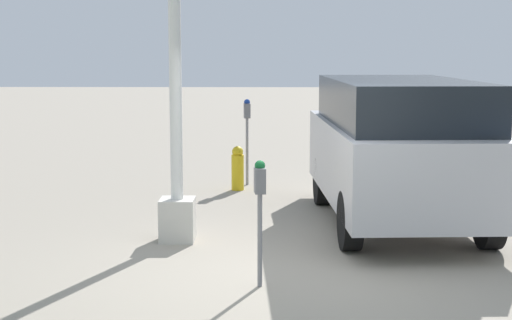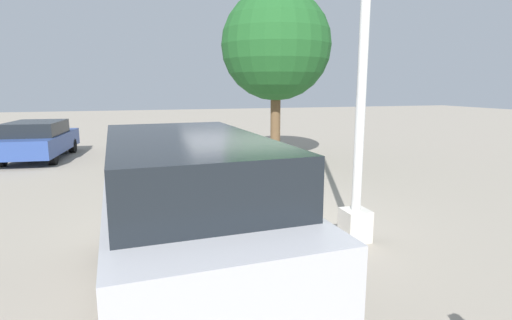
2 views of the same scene
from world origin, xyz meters
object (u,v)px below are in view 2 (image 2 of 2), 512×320
object	(u,v)px
lamp_post	(360,116)
street_tree	(276,46)
parked_van	(189,210)
parking_meter_near	(262,167)
car_distant	(38,139)

from	to	relation	value
lamp_post	street_tree	size ratio (longest dim) A/B	1.11
lamp_post	parked_van	world-z (taller)	lamp_post
parking_meter_near	street_tree	world-z (taller)	street_tree
parking_meter_near	parked_van	size ratio (longest dim) A/B	0.28
parking_meter_near	street_tree	xyz separation A→B (m)	(-5.33, 2.18, 2.99)
car_distant	street_tree	bearing A→B (deg)	-105.25
lamp_post	car_distant	size ratio (longest dim) A/B	1.48
lamp_post	street_tree	distance (m)	7.55
street_tree	parking_meter_near	bearing A→B (deg)	-22.23
parked_van	lamp_post	bearing A→B (deg)	105.68
parking_meter_near	street_tree	bearing A→B (deg)	152.03
lamp_post	car_distant	distance (m)	12.52
parking_meter_near	parked_van	distance (m)	3.47
parking_meter_near	car_distant	size ratio (longest dim) A/B	0.30
car_distant	parked_van	bearing A→B (deg)	-154.98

